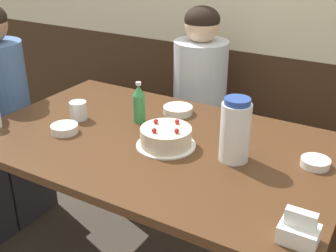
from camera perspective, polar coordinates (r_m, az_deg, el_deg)
name	(u,v)px	position (r m, az deg, el deg)	size (l,w,h in m)	color
bench_seat	(227,163)	(2.69, 8.06, -4.94)	(2.40, 0.38, 0.44)	#472314
dining_table	(157,157)	(1.82, -1.44, -4.17)	(1.52, 0.93, 0.75)	#4C2D19
birthday_cake	(166,137)	(1.71, -0.28, -1.52)	(0.25, 0.25, 0.10)	white
water_pitcher	(235,130)	(1.60, 9.10, -0.59)	(0.11, 0.11, 0.25)	white
soju_bottle	(139,103)	(1.92, -3.95, 3.09)	(0.06, 0.06, 0.19)	#388E4C
napkin_holder	(299,231)	(1.27, 17.32, -13.40)	(0.11, 0.08, 0.11)	white
bowl_soup_white	(65,129)	(1.89, -13.84, -0.35)	(0.12, 0.12, 0.04)	white
bowl_rice_small	(315,163)	(1.67, 19.33, -4.71)	(0.11, 0.11, 0.03)	white
bowl_side_dish	(178,110)	(2.03, 1.36, 2.18)	(0.14, 0.14, 0.04)	white
glass_water_tall	(78,111)	(2.00, -12.08, 2.06)	(0.08, 0.08, 0.08)	silver
person_teal_shirt	(5,122)	(2.51, -21.21, 0.45)	(0.34, 0.30, 1.23)	#33333D
person_grey_tee	(199,114)	(2.51, 4.22, 1.58)	(0.31, 0.34, 1.19)	#33333D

